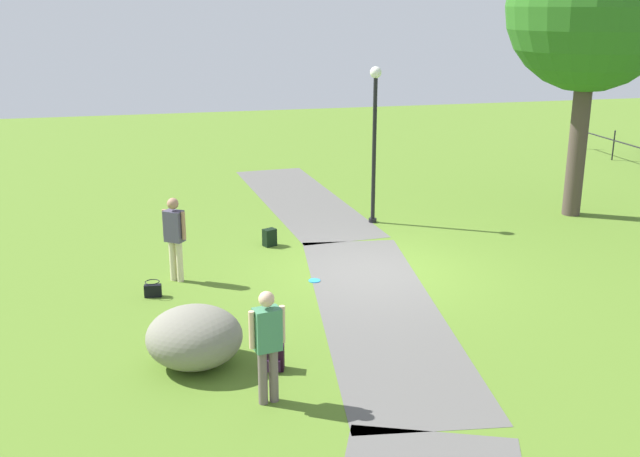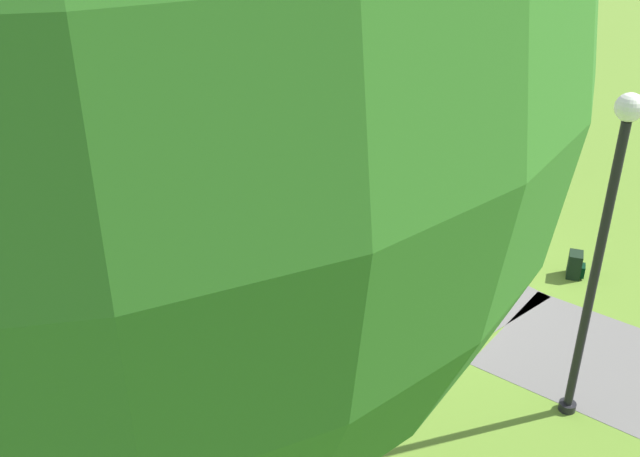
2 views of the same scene
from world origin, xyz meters
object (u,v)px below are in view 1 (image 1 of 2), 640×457
(man_near_boulder, at_px, (267,339))
(frisbee_on_grass, at_px, (314,281))
(large_shade_tree, at_px, (592,8))
(lawn_boulder, at_px, (194,337))
(lamp_post, at_px, (375,129))
(handbag_on_grass, at_px, (153,290))
(woman_with_handbag, at_px, (175,233))
(backpack_by_boulder, at_px, (275,358))
(spare_backpack_on_lawn, at_px, (269,238))

(man_near_boulder, xyz_separation_m, frisbee_on_grass, (-4.39, 1.66, -0.94))
(large_shade_tree, distance_m, lawn_boulder, 12.85)
(lamp_post, height_order, handbag_on_grass, lamp_post)
(lamp_post, bearing_deg, woman_with_handbag, -58.90)
(frisbee_on_grass, bearing_deg, lawn_boulder, -40.13)
(man_near_boulder, height_order, backpack_by_boulder, man_near_boulder)
(woman_with_handbag, relative_size, spare_backpack_on_lawn, 4.26)
(man_near_boulder, bearing_deg, large_shade_tree, 129.18)
(lawn_boulder, xyz_separation_m, spare_backpack_on_lawn, (-5.47, 2.07, -0.28))
(large_shade_tree, xyz_separation_m, lawn_boulder, (6.23, -10.20, -4.72))
(woman_with_handbag, xyz_separation_m, handbag_on_grass, (0.75, -0.49, -0.85))
(woman_with_handbag, bearing_deg, large_shade_tree, 103.76)
(woman_with_handbag, distance_m, spare_backpack_on_lawn, 2.90)
(lamp_post, bearing_deg, spare_backpack_on_lawn, -66.11)
(large_shade_tree, relative_size, woman_with_handbag, 4.27)
(man_near_boulder, height_order, spare_backpack_on_lawn, man_near_boulder)
(handbag_on_grass, bearing_deg, lawn_boulder, 11.03)
(lamp_post, bearing_deg, large_shade_tree, 84.52)
(lamp_post, relative_size, backpack_by_boulder, 9.66)
(man_near_boulder, height_order, handbag_on_grass, man_near_boulder)
(backpack_by_boulder, xyz_separation_m, spare_backpack_on_lawn, (-5.90, 0.92, 0.00))
(lamp_post, xyz_separation_m, woman_with_handbag, (3.03, -5.02, -1.38))
(backpack_by_boulder, bearing_deg, lawn_boulder, -110.33)
(lamp_post, distance_m, backpack_by_boulder, 8.38)
(lamp_post, xyz_separation_m, lawn_boulder, (6.74, -4.93, -1.90))
(man_near_boulder, distance_m, frisbee_on_grass, 4.79)
(woman_with_handbag, bearing_deg, lawn_boulder, 1.40)
(large_shade_tree, bearing_deg, spare_backpack_on_lawn, -84.67)
(lawn_boulder, xyz_separation_m, woman_with_handbag, (-3.71, -0.09, 0.52))
(lamp_post, relative_size, spare_backpack_on_lawn, 9.66)
(large_shade_tree, bearing_deg, frisbee_on_grass, -67.36)
(woman_with_handbag, relative_size, frisbee_on_grass, 7.25)
(handbag_on_grass, relative_size, backpack_by_boulder, 0.83)
(large_shade_tree, height_order, man_near_boulder, large_shade_tree)
(handbag_on_grass, relative_size, frisbee_on_grass, 1.41)
(lamp_post, relative_size, lawn_boulder, 2.24)
(lawn_boulder, bearing_deg, woman_with_handbag, -178.60)
(woman_with_handbag, xyz_separation_m, backpack_by_boulder, (4.14, 1.25, -0.80))
(large_shade_tree, bearing_deg, man_near_boulder, -50.82)
(lamp_post, distance_m, man_near_boulder, 9.13)
(large_shade_tree, relative_size, backpack_by_boulder, 18.18)
(frisbee_on_grass, bearing_deg, handbag_on_grass, -88.33)
(man_near_boulder, bearing_deg, frisbee_on_grass, 159.26)
(handbag_on_grass, bearing_deg, frisbee_on_grass, 91.67)
(large_shade_tree, relative_size, lawn_boulder, 4.21)
(large_shade_tree, relative_size, lamp_post, 1.88)
(lawn_boulder, height_order, handbag_on_grass, lawn_boulder)
(woman_with_handbag, distance_m, backpack_by_boulder, 4.40)
(large_shade_tree, bearing_deg, lamp_post, -95.48)
(large_shade_tree, bearing_deg, backpack_by_boulder, -53.63)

